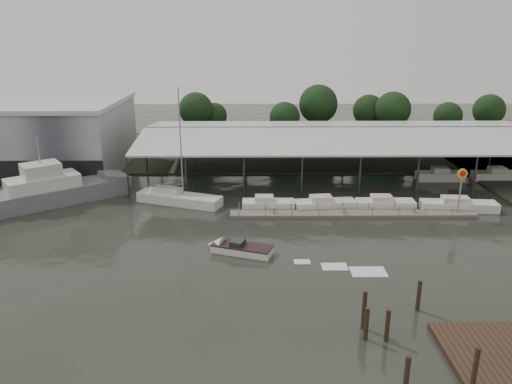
{
  "coord_description": "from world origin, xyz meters",
  "views": [
    {
      "loc": [
        3.47,
        -43.24,
        20.33
      ],
      "look_at": [
        3.96,
        11.21,
        2.5
      ],
      "focal_mm": 35.0,
      "sensor_mm": 36.0,
      "label": 1
    }
  ],
  "objects_px": {
    "grey_trawler": "(54,191)",
    "white_sailboat": "(178,198)",
    "shell_fuel_sign": "(461,183)",
    "speedboat_underway": "(237,248)"
  },
  "relations": [
    {
      "from": "shell_fuel_sign",
      "to": "grey_trawler",
      "type": "xyz_separation_m",
      "value": [
        -47.66,
        4.79,
        -2.35
      ]
    },
    {
      "from": "speedboat_underway",
      "to": "shell_fuel_sign",
      "type": "bearing_deg",
      "value": -139.06
    },
    {
      "from": "grey_trawler",
      "to": "white_sailboat",
      "type": "relative_size",
      "value": 1.21
    },
    {
      "from": "white_sailboat",
      "to": "speedboat_underway",
      "type": "xyz_separation_m",
      "value": [
        7.56,
        -14.12,
        -0.26
      ]
    },
    {
      "from": "white_sailboat",
      "to": "speedboat_underway",
      "type": "bearing_deg",
      "value": -40.79
    },
    {
      "from": "shell_fuel_sign",
      "to": "speedboat_underway",
      "type": "height_order",
      "value": "shell_fuel_sign"
    },
    {
      "from": "shell_fuel_sign",
      "to": "white_sailboat",
      "type": "relative_size",
      "value": 0.39
    },
    {
      "from": "shell_fuel_sign",
      "to": "white_sailboat",
      "type": "distance_m",
      "value": 33.01
    },
    {
      "from": "grey_trawler",
      "to": "white_sailboat",
      "type": "height_order",
      "value": "white_sailboat"
    },
    {
      "from": "white_sailboat",
      "to": "grey_trawler",
      "type": "bearing_deg",
      "value": -160.18
    }
  ]
}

